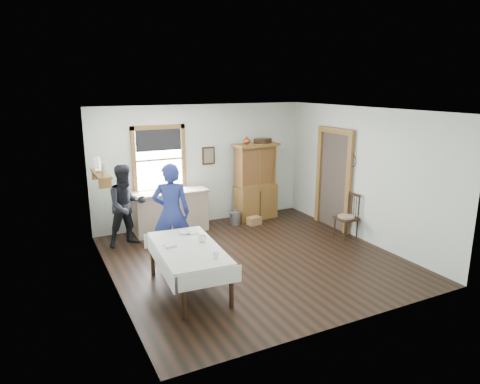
{
  "coord_description": "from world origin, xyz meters",
  "views": [
    {
      "loc": [
        -3.52,
        -6.45,
        3.13
      ],
      "look_at": [
        -0.13,
        0.3,
        1.22
      ],
      "focal_mm": 32.0,
      "sensor_mm": 36.0,
      "label": 1
    }
  ],
  "objects_px": {
    "figure_dark": "(127,208)",
    "woman_blue": "(172,216)",
    "dining_table": "(189,268)",
    "china_hutch": "(256,182)",
    "pail": "(235,218)",
    "wicker_basket": "(254,221)",
    "work_counter": "(171,211)",
    "spindle_chair": "(346,216)"
  },
  "relations": [
    {
      "from": "work_counter",
      "to": "dining_table",
      "type": "xyz_separation_m",
      "value": [
        -0.6,
        -2.77,
        -0.1
      ]
    },
    {
      "from": "woman_blue",
      "to": "work_counter",
      "type": "bearing_deg",
      "value": -84.84
    },
    {
      "from": "china_hutch",
      "to": "wicker_basket",
      "type": "relative_size",
      "value": 6.0
    },
    {
      "from": "spindle_chair",
      "to": "wicker_basket",
      "type": "height_order",
      "value": "spindle_chair"
    },
    {
      "from": "china_hutch",
      "to": "pail",
      "type": "distance_m",
      "value": 1.01
    },
    {
      "from": "wicker_basket",
      "to": "woman_blue",
      "type": "distance_m",
      "value": 2.68
    },
    {
      "from": "china_hutch",
      "to": "figure_dark",
      "type": "relative_size",
      "value": 1.19
    },
    {
      "from": "wicker_basket",
      "to": "figure_dark",
      "type": "distance_m",
      "value": 2.93
    },
    {
      "from": "spindle_chair",
      "to": "woman_blue",
      "type": "bearing_deg",
      "value": 171.56
    },
    {
      "from": "woman_blue",
      "to": "figure_dark",
      "type": "xyz_separation_m",
      "value": [
        -0.55,
        1.15,
        -0.08
      ]
    },
    {
      "from": "work_counter",
      "to": "pail",
      "type": "relative_size",
      "value": 5.79
    },
    {
      "from": "figure_dark",
      "to": "woman_blue",
      "type": "bearing_deg",
      "value": -72.31
    },
    {
      "from": "pail",
      "to": "woman_blue",
      "type": "xyz_separation_m",
      "value": [
        -1.93,
        -1.37,
        0.7
      ]
    },
    {
      "from": "spindle_chair",
      "to": "china_hutch",
      "type": "bearing_deg",
      "value": 116.02
    },
    {
      "from": "spindle_chair",
      "to": "figure_dark",
      "type": "relative_size",
      "value": 0.63
    },
    {
      "from": "spindle_chair",
      "to": "woman_blue",
      "type": "xyz_separation_m",
      "value": [
        -3.6,
        0.48,
        0.36
      ]
    },
    {
      "from": "dining_table",
      "to": "pail",
      "type": "xyz_separation_m",
      "value": [
        2.07,
        2.6,
        -0.22
      ]
    },
    {
      "from": "china_hutch",
      "to": "figure_dark",
      "type": "bearing_deg",
      "value": -176.3
    },
    {
      "from": "china_hutch",
      "to": "woman_blue",
      "type": "xyz_separation_m",
      "value": [
        -2.56,
        -1.56,
        -0.06
      ]
    },
    {
      "from": "pail",
      "to": "figure_dark",
      "type": "height_order",
      "value": "figure_dark"
    },
    {
      "from": "work_counter",
      "to": "pail",
      "type": "xyz_separation_m",
      "value": [
        1.47,
        -0.17,
        -0.32
      ]
    },
    {
      "from": "wicker_basket",
      "to": "spindle_chair",
      "type": "bearing_deg",
      "value": -51.45
    },
    {
      "from": "work_counter",
      "to": "figure_dark",
      "type": "relative_size",
      "value": 1.06
    },
    {
      "from": "work_counter",
      "to": "pail",
      "type": "height_order",
      "value": "work_counter"
    },
    {
      "from": "spindle_chair",
      "to": "wicker_basket",
      "type": "relative_size",
      "value": 3.16
    },
    {
      "from": "dining_table",
      "to": "figure_dark",
      "type": "distance_m",
      "value": 2.45
    },
    {
      "from": "wicker_basket",
      "to": "woman_blue",
      "type": "relative_size",
      "value": 0.18
    },
    {
      "from": "work_counter",
      "to": "woman_blue",
      "type": "bearing_deg",
      "value": -105.67
    },
    {
      "from": "spindle_chair",
      "to": "work_counter",
      "type": "bearing_deg",
      "value": 146.36
    },
    {
      "from": "work_counter",
      "to": "china_hutch",
      "type": "xyz_separation_m",
      "value": [
        2.1,
        0.02,
        0.44
      ]
    },
    {
      "from": "dining_table",
      "to": "figure_dark",
      "type": "bearing_deg",
      "value": 99.83
    },
    {
      "from": "work_counter",
      "to": "woman_blue",
      "type": "distance_m",
      "value": 1.65
    },
    {
      "from": "work_counter",
      "to": "spindle_chair",
      "type": "relative_size",
      "value": 1.69
    },
    {
      "from": "figure_dark",
      "to": "pail",
      "type": "bearing_deg",
      "value": -2.84
    },
    {
      "from": "china_hutch",
      "to": "dining_table",
      "type": "xyz_separation_m",
      "value": [
        -2.7,
        -2.79,
        -0.54
      ]
    },
    {
      "from": "pail",
      "to": "dining_table",
      "type": "bearing_deg",
      "value": -128.5
    },
    {
      "from": "dining_table",
      "to": "figure_dark",
      "type": "height_order",
      "value": "figure_dark"
    },
    {
      "from": "dining_table",
      "to": "wicker_basket",
      "type": "height_order",
      "value": "dining_table"
    },
    {
      "from": "dining_table",
      "to": "wicker_basket",
      "type": "distance_m",
      "value": 3.41
    },
    {
      "from": "spindle_chair",
      "to": "pail",
      "type": "distance_m",
      "value": 2.51
    },
    {
      "from": "dining_table",
      "to": "pail",
      "type": "distance_m",
      "value": 3.33
    },
    {
      "from": "china_hutch",
      "to": "woman_blue",
      "type": "relative_size",
      "value": 1.07
    }
  ]
}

